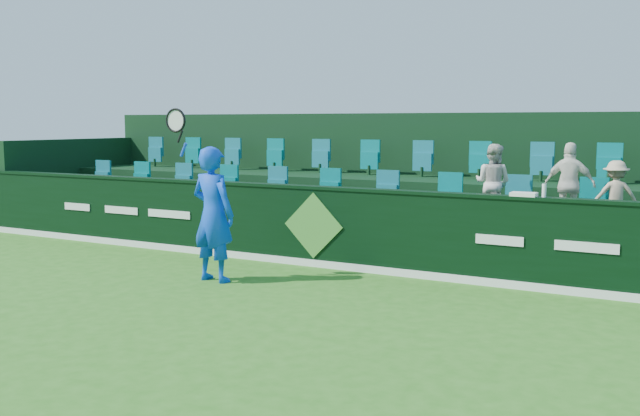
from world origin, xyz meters
The scene contains 13 objects.
ground centered at (0.00, 0.00, 0.00)m, with size 60.00×60.00×0.00m, color #2A6B19.
sponsor_hoarding centered at (0.00, 4.00, 0.67)m, with size 16.00×0.25×1.35m.
stand_tier_front centered at (0.00, 5.10, 0.40)m, with size 16.00×2.00×0.80m, color black.
stand_tier_back centered at (0.00, 7.00, 0.65)m, with size 16.00×1.80×1.30m, color black.
stand_rear centered at (0.00, 7.44, 1.22)m, with size 16.00×4.10×2.60m.
seat_row_front centered at (0.00, 5.50, 1.10)m, with size 13.50×0.50×0.60m, color #166C7B.
seat_row_back centered at (0.00, 7.30, 1.60)m, with size 13.50×0.50×0.60m, color #166C7B.
tennis_player centered at (-0.82, 2.24, 1.04)m, with size 1.24×0.55×2.68m.
spectator_left centered at (2.65, 5.12, 1.43)m, with size 0.61×0.48×1.26m, color beige.
spectator_middle centered at (3.84, 5.12, 1.45)m, with size 0.76×0.32×1.30m, color white.
spectator_right centered at (4.51, 5.12, 1.32)m, with size 0.67×0.39×1.04m, color tan.
towel centered at (3.40, 4.00, 1.38)m, with size 0.36×0.23×0.05m, color white.
drinks_bottle centered at (3.68, 4.00, 1.45)m, with size 0.06×0.06×0.19m, color white.
Camera 1 is at (5.72, -6.33, 2.41)m, focal length 40.00 mm.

